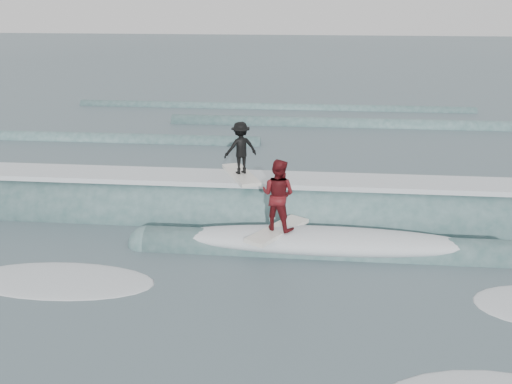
# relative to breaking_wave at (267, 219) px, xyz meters

# --- Properties ---
(ground) EXTENTS (160.00, 160.00, 0.00)m
(ground) POSITION_rel_breaking_wave_xyz_m (-0.23, -5.56, -0.04)
(ground) COLOR #3E515B
(ground) RESTS_ON ground
(breaking_wave) EXTENTS (21.21, 3.91, 2.27)m
(breaking_wave) POSITION_rel_breaking_wave_xyz_m (0.00, 0.00, 0.00)
(breaking_wave) COLOR #375D5D
(breaking_wave) RESTS_ON ground
(surfer_black) EXTENTS (1.33, 2.05, 1.56)m
(surfer_black) POSITION_rel_breaking_wave_xyz_m (-0.76, 0.28, 1.89)
(surfer_black) COLOR silver
(surfer_black) RESTS_ON ground
(surfer_red) EXTENTS (1.53, 1.99, 1.89)m
(surfer_red) POSITION_rel_breaking_wave_xyz_m (0.43, -1.92, 1.34)
(surfer_red) COLOR white
(surfer_red) RESTS_ON ground
(whitewater) EXTENTS (16.57, 8.46, 0.10)m
(whitewater) POSITION_rel_breaking_wave_xyz_m (0.19, -6.77, -0.04)
(whitewater) COLOR silver
(whitewater) RESTS_ON ground
(far_swells) EXTENTS (39.23, 8.65, 0.80)m
(far_swells) POSITION_rel_breaking_wave_xyz_m (-1.93, 12.09, -0.04)
(far_swells) COLOR #375D5D
(far_swells) RESTS_ON ground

